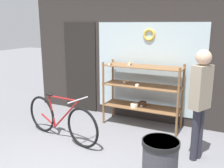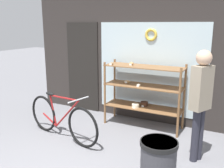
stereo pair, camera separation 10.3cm
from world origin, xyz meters
name	(u,v)px [view 2 (the right image)]	position (x,y,z in m)	size (l,w,h in m)	color
storefront_facade	(140,48)	(-0.04, 2.71, 1.56)	(5.33, 0.13, 3.20)	#2D2826
display_case	(143,89)	(0.18, 2.33, 0.79)	(1.58, 0.50, 1.32)	brown
bicycle	(61,119)	(-0.94, 1.11, 0.38)	(1.78, 0.53, 0.84)	black
pedestrian	(201,97)	(1.40, 1.44, 1.01)	(0.31, 0.37, 1.71)	#282833
trash_bin	(158,162)	(1.06, 0.56, 0.34)	(0.48, 0.48, 0.63)	#38383D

